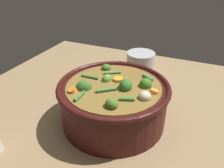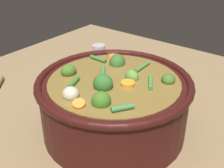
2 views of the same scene
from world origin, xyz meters
name	(u,v)px [view 1 (image 1 of 2)]	position (x,y,z in m)	size (l,w,h in m)	color
ground_plane	(113,120)	(0.00, 0.00, 0.00)	(1.10, 1.10, 0.00)	#8C704C
cooking_pot	(114,102)	(0.00, 0.00, 0.07)	(0.32, 0.32, 0.15)	#38110F
small_saucepan	(140,60)	(0.39, 0.04, 0.03)	(0.19, 0.12, 0.07)	#ADADB2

